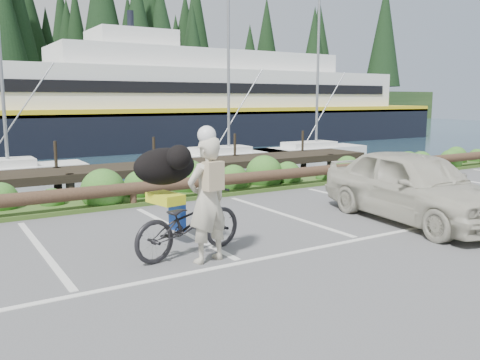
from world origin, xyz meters
The scene contains 7 objects.
ground centered at (0.00, 0.00, 0.00)m, with size 72.00×72.00×0.00m, color #525254.
vegetation_strip centered at (0.00, 5.30, 0.05)m, with size 34.00×1.60×0.10m, color #3D5B21.
log_rail centered at (0.00, 4.60, 0.00)m, with size 32.00×0.30×0.60m, color #443021, non-canonical shape.
bicycle centered at (-0.53, 0.44, 0.55)m, with size 0.74×2.11×1.11m, color black.
cyclist centered at (-0.44, -0.04, 1.01)m, with size 0.73×0.48×2.01m, color #BCB69F.
dog centered at (-0.66, 1.11, 1.43)m, with size 1.12×0.55×0.65m, color black.
parked_car centered at (4.59, 0.08, 0.77)m, with size 1.81×4.49×1.53m, color #BCB8A5.
Camera 1 is at (-4.13, -7.00, 2.59)m, focal length 38.00 mm.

